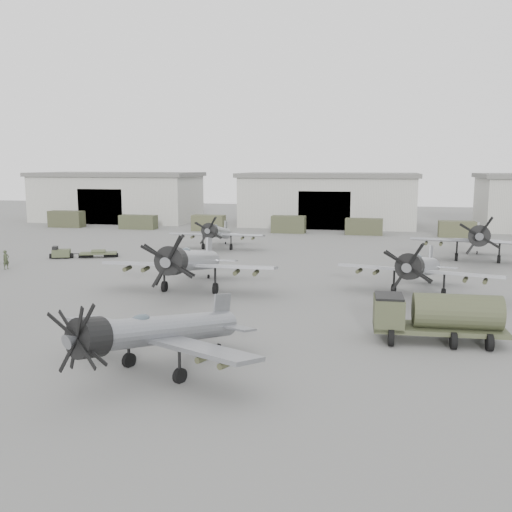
{
  "coord_description": "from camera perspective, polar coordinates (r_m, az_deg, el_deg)",
  "views": [
    {
      "loc": [
        8.57,
        -33.8,
        10.09
      ],
      "look_at": [
        -1.51,
        12.32,
        2.5
      ],
      "focal_mm": 40.0,
      "sensor_mm": 36.0,
      "label": 1
    }
  ],
  "objects": [
    {
      "name": "aircraft_mid_2",
      "position": [
        45.62,
        15.98,
        -1.07
      ],
      "size": [
        12.63,
        11.37,
        5.02
      ],
      "rotation": [
        0.0,
        0.0,
        -0.24
      ],
      "color": "#9FA2A8",
      "rests_on": "ground"
    },
    {
      "name": "aircraft_near_1",
      "position": [
        28.0,
        -10.51,
        -7.51
      ],
      "size": [
        11.5,
        10.43,
        4.72
      ],
      "rotation": [
        0.0,
        0.0,
        -0.43
      ],
      "color": "gray",
      "rests_on": "ground"
    },
    {
      "name": "support_truck_0",
      "position": [
        97.94,
        -18.42,
        3.53
      ],
      "size": [
        5.65,
        2.2,
        2.63
      ],
      "primitive_type": "cube",
      "color": "#3A3C27",
      "rests_on": "ground"
    },
    {
      "name": "support_truck_1",
      "position": [
        92.21,
        -11.69,
        3.34
      ],
      "size": [
        5.82,
        2.2,
        2.18
      ],
      "primitive_type": "cube",
      "color": "#3B3F29",
      "rests_on": "ground"
    },
    {
      "name": "hangar_center",
      "position": [
        96.31,
        7.24,
        5.66
      ],
      "size": [
        29.0,
        14.8,
        8.7
      ],
      "color": "#AEAEA3",
      "rests_on": "ground"
    },
    {
      "name": "fuel_tanker",
      "position": [
        34.32,
        17.67,
        -5.58
      ],
      "size": [
        7.48,
        3.65,
        2.84
      ],
      "rotation": [
        0.0,
        0.0,
        0.05
      ],
      "color": "#3E422B",
      "rests_on": "ground"
    },
    {
      "name": "support_truck_5",
      "position": [
        84.94,
        19.44,
        2.55
      ],
      "size": [
        4.96,
        2.2,
        2.25
      ],
      "primitive_type": "cube",
      "color": "#45472E",
      "rests_on": "ground"
    },
    {
      "name": "support_truck_2",
      "position": [
        88.13,
        -4.77,
        3.32
      ],
      "size": [
        5.01,
        2.2,
        2.41
      ],
      "primitive_type": "cube",
      "color": "#46482F",
      "rests_on": "ground"
    },
    {
      "name": "support_truck_4",
      "position": [
        84.3,
        10.74,
        2.9
      ],
      "size": [
        5.36,
        2.2,
        2.35
      ],
      "primitive_type": "cube",
      "color": "#3C3E29",
      "rests_on": "ground"
    },
    {
      "name": "aircraft_far_1",
      "position": [
        63.63,
        21.37,
        1.66
      ],
      "size": [
        13.87,
        12.49,
        5.51
      ],
      "rotation": [
        0.0,
        0.0,
        -0.15
      ],
      "color": "gray",
      "rests_on": "ground"
    },
    {
      "name": "aircraft_mid_1",
      "position": [
        45.28,
        -6.75,
        -0.52
      ],
      "size": [
        13.95,
        12.56,
        5.59
      ],
      "rotation": [
        0.0,
        0.0,
        0.04
      ],
      "color": "#93959B",
      "rests_on": "ground"
    },
    {
      "name": "ground",
      "position": [
        36.3,
        -1.84,
        -7.01
      ],
      "size": [
        220.0,
        220.0,
        0.0
      ],
      "primitive_type": "plane",
      "color": "slate",
      "rests_on": "ground"
    },
    {
      "name": "tug_trailer",
      "position": [
        65.24,
        -17.6,
        0.26
      ],
      "size": [
        6.8,
        3.68,
        1.37
      ],
      "rotation": [
        0.0,
        0.0,
        0.37
      ],
      "color": "#40472E",
      "rests_on": "ground"
    },
    {
      "name": "aircraft_far_0",
      "position": [
        68.3,
        -3.96,
        2.38
      ],
      "size": [
        11.42,
        10.27,
        4.57
      ],
      "rotation": [
        0.0,
        0.0,
        0.05
      ],
      "color": "gray",
      "rests_on": "ground"
    },
    {
      "name": "hangar_left",
      "position": [
        106.64,
        -13.66,
        5.81
      ],
      "size": [
        29.0,
        14.8,
        8.7
      ],
      "color": "#AEAEA3",
      "rests_on": "ground"
    },
    {
      "name": "support_truck_3",
      "position": [
        85.31,
        3.27,
        3.18
      ],
      "size": [
        5.02,
        2.2,
        2.53
      ],
      "primitive_type": "cube",
      "color": "#3D402A",
      "rests_on": "ground"
    },
    {
      "name": "ground_crew",
      "position": [
        60.51,
        -23.73,
        -0.35
      ],
      "size": [
        0.63,
        0.79,
        1.87
      ],
      "primitive_type": "imported",
      "rotation": [
        0.0,
        0.0,
        1.27
      ],
      "color": "#353D27",
      "rests_on": "ground"
    }
  ]
}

